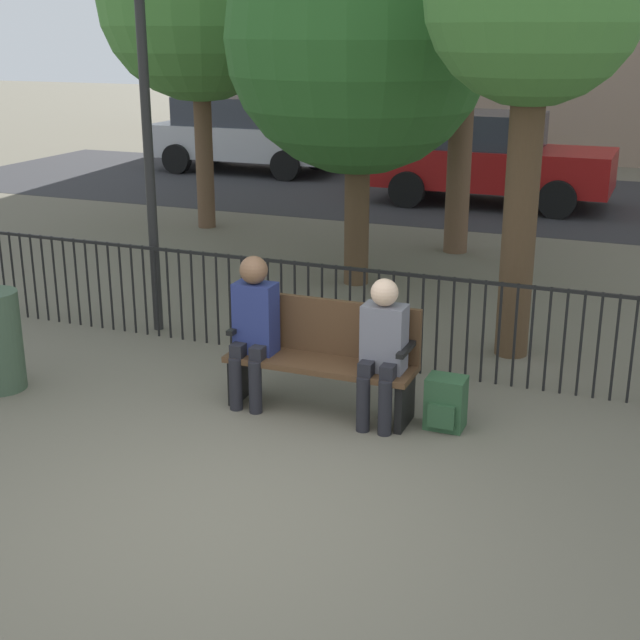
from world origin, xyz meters
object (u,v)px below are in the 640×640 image
(park_bench, at_px, (324,353))
(seated_person_0, at_px, (254,322))
(lamp_post, at_px, (145,99))
(backpack, at_px, (446,403))
(tree_2, at_px, (536,0))
(tree_1, at_px, (359,39))
(parked_car_0, at_px, (244,133))
(parked_car_2, at_px, (487,157))
(tree_0, at_px, (198,0))
(seated_person_1, at_px, (382,345))

(park_bench, bearing_deg, seated_person_0, -167.91)
(park_bench, bearing_deg, lamp_post, 152.10)
(backpack, xyz_separation_m, tree_2, (0.18, 1.90, 3.06))
(park_bench, distance_m, tree_1, 4.57)
(park_bench, bearing_deg, parked_car_0, 119.44)
(seated_person_0, distance_m, parked_car_0, 12.96)
(lamp_post, xyz_separation_m, parked_car_2, (1.71, 8.32, -1.54))
(tree_0, bearing_deg, parked_car_0, 110.65)
(lamp_post, bearing_deg, seated_person_0, -37.43)
(tree_0, bearing_deg, seated_person_1, -50.94)
(seated_person_0, bearing_deg, seated_person_1, -0.20)
(park_bench, bearing_deg, parked_car_2, 94.03)
(parked_car_0, bearing_deg, tree_2, -51.17)
(tree_0, distance_m, parked_car_0, 6.40)
(tree_1, height_order, tree_2, tree_1)
(seated_person_0, xyz_separation_m, tree_2, (1.79, 2.02, 2.54))
(seated_person_0, xyz_separation_m, lamp_post, (-1.81, 1.39, 1.65))
(park_bench, xyz_separation_m, seated_person_0, (-0.57, -0.12, 0.24))
(backpack, xyz_separation_m, lamp_post, (-3.43, 1.26, 2.17))
(tree_0, bearing_deg, lamp_post, -66.89)
(seated_person_0, relative_size, parked_car_0, 0.31)
(tree_2, bearing_deg, park_bench, -122.66)
(backpack, relative_size, parked_car_0, 0.10)
(parked_car_0, height_order, parked_car_2, same)
(backpack, bearing_deg, park_bench, 179.94)
(parked_car_2, bearing_deg, tree_1, -93.66)
(park_bench, xyz_separation_m, backpack, (1.04, -0.00, -0.28))
(park_bench, distance_m, tree_0, 7.96)
(tree_2, relative_size, parked_car_2, 1.03)
(seated_person_0, bearing_deg, park_bench, 12.09)
(parked_car_2, bearing_deg, seated_person_1, -82.84)
(tree_1, distance_m, parked_car_0, 9.63)
(backpack, bearing_deg, seated_person_0, -175.68)
(park_bench, distance_m, backpack, 1.08)
(seated_person_1, distance_m, tree_0, 8.30)
(seated_person_1, bearing_deg, lamp_post, 154.63)
(tree_0, bearing_deg, backpack, -47.63)
(seated_person_0, height_order, lamp_post, lamp_post)
(tree_0, distance_m, tree_1, 4.04)
(tree_0, bearing_deg, tree_1, -33.64)
(seated_person_0, distance_m, tree_0, 7.67)
(park_bench, relative_size, backpack, 3.70)
(seated_person_1, distance_m, tree_2, 3.35)
(seated_person_0, distance_m, lamp_post, 2.82)
(seated_person_1, relative_size, tree_0, 0.24)
(seated_person_1, height_order, parked_car_2, parked_car_2)
(park_bench, distance_m, lamp_post, 3.30)
(tree_1, xyz_separation_m, tree_2, (2.27, -1.83, 0.35))
(tree_0, height_order, tree_1, tree_0)
(seated_person_0, bearing_deg, tree_0, 122.11)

